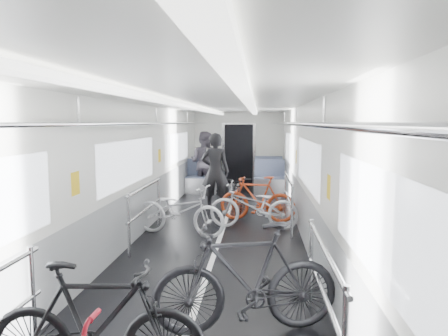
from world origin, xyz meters
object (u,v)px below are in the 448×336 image
at_px(bike_left_mid, 97,325).
at_px(bike_left_far, 179,210).
at_px(person_standing, 215,171).
at_px(person_seated, 204,162).
at_px(bike_aisle, 236,193).
at_px(bike_right_near, 246,278).
at_px(bike_right_mid, 253,206).
at_px(bike_right_far, 257,199).

relative_size(bike_left_mid, bike_left_far, 0.96).
bearing_deg(person_standing, person_seated, -74.31).
height_order(bike_left_far, bike_aisle, bike_left_far).
bearing_deg(bike_left_far, bike_right_near, -143.85).
relative_size(bike_right_mid, bike_right_far, 1.08).
bearing_deg(bike_right_far, bike_left_mid, -2.26).
bearing_deg(person_standing, bike_right_far, 133.95).
xyz_separation_m(bike_left_far, bike_right_far, (1.42, 1.16, 0.02)).
xyz_separation_m(bike_right_mid, bike_right_far, (0.07, 0.60, 0.03)).
xyz_separation_m(bike_right_mid, person_standing, (-0.93, 1.69, 0.46)).
relative_size(bike_right_mid, person_seated, 0.96).
height_order(bike_left_far, bike_right_far, bike_right_far).
distance_m(bike_left_mid, person_standing, 6.52).
height_order(bike_left_mid, bike_right_far, bike_left_mid).
xyz_separation_m(bike_left_mid, bike_right_near, (1.12, 0.92, 0.04)).
xyz_separation_m(bike_left_mid, person_standing, (0.20, 6.50, 0.40)).
bearing_deg(person_seated, person_standing, 122.63).
bearing_deg(bike_right_far, bike_aisle, -142.49).
relative_size(bike_right_far, person_seated, 0.88).
xyz_separation_m(person_standing, person_seated, (-0.58, 2.27, -0.01)).
bearing_deg(bike_left_far, bike_right_far, -36.51).
relative_size(bike_left_mid, bike_aisle, 1.09).
relative_size(bike_left_mid, bike_right_mid, 0.98).
xyz_separation_m(bike_right_far, person_seated, (-1.59, 3.36, 0.42)).
height_order(bike_left_far, person_standing, person_standing).
relative_size(bike_aisle, person_seated, 0.86).
height_order(bike_left_far, bike_right_near, bike_right_near).
xyz_separation_m(bike_right_near, person_standing, (-0.92, 5.58, 0.36)).
distance_m(bike_left_far, person_seated, 4.54).
xyz_separation_m(bike_left_far, bike_right_mid, (1.35, 0.56, -0.01)).
distance_m(bike_left_mid, bike_aisle, 6.44).
bearing_deg(bike_right_mid, bike_aisle, -157.88).
xyz_separation_m(bike_right_far, person_standing, (-1.01, 1.09, 0.43)).
distance_m(bike_left_mid, bike_left_far, 4.26).
relative_size(bike_left_far, bike_right_mid, 1.02).
bearing_deg(bike_right_near, bike_left_far, -170.76).
bearing_deg(bike_left_mid, bike_right_far, -16.76).
bearing_deg(bike_right_near, bike_right_mid, 167.23).
distance_m(bike_right_mid, bike_right_far, 0.61).
bearing_deg(bike_right_mid, bike_right_near, 6.64).
relative_size(bike_right_mid, person_standing, 0.95).
height_order(bike_left_mid, person_seated, person_seated).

